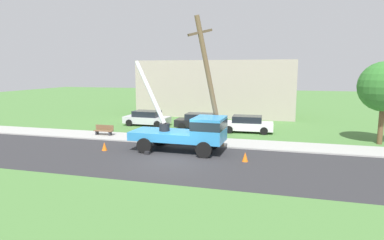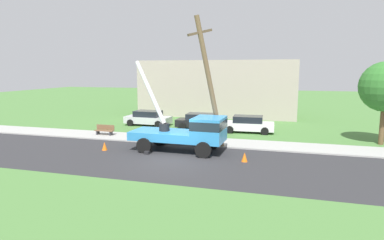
% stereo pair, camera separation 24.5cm
% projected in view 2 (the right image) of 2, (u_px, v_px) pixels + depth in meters
% --- Properties ---
extents(ground_plane, '(120.00, 120.00, 0.00)m').
position_uv_depth(ground_plane, '(214.00, 127.00, 31.00)').
color(ground_plane, '#477538').
extents(road_asphalt, '(80.00, 7.94, 0.01)m').
position_uv_depth(road_asphalt, '(172.00, 160.00, 19.60)').
color(road_asphalt, '#2B2B2D').
rests_on(road_asphalt, ground).
extents(sidewalk_strip, '(80.00, 2.86, 0.10)m').
position_uv_depth(sidewalk_strip, '(196.00, 141.00, 24.73)').
color(sidewalk_strip, '#9E9E99').
rests_on(sidewalk_strip, ground).
extents(utility_truck, '(6.76, 3.21, 5.98)m').
position_uv_depth(utility_truck, '(190.00, 131.00, 21.52)').
color(utility_truck, '#2D84C6').
rests_on(utility_truck, ground).
extents(leaning_utility_pole, '(2.19, 2.28, 8.82)m').
position_uv_depth(leaning_utility_pole, '(210.00, 82.00, 21.74)').
color(leaning_utility_pole, brown).
rests_on(leaning_utility_pole, ground).
extents(traffic_cone_ahead, '(0.36, 0.36, 0.56)m').
position_uv_depth(traffic_cone_ahead, '(245.00, 157.00, 19.32)').
color(traffic_cone_ahead, orange).
rests_on(traffic_cone_ahead, ground).
extents(traffic_cone_behind, '(0.36, 0.36, 0.56)m').
position_uv_depth(traffic_cone_behind, '(105.00, 146.00, 22.09)').
color(traffic_cone_behind, orange).
rests_on(traffic_cone_behind, ground).
extents(parked_sedan_silver, '(4.45, 2.11, 1.42)m').
position_uv_depth(parked_sedan_silver, '(148.00, 118.00, 31.94)').
color(parked_sedan_silver, '#B7B7BF').
rests_on(parked_sedan_silver, ground).
extents(parked_sedan_black, '(4.45, 2.10, 1.42)m').
position_uv_depth(parked_sedan_black, '(201.00, 121.00, 29.93)').
color(parked_sedan_black, black).
rests_on(parked_sedan_black, ground).
extents(parked_sedan_white, '(4.48, 2.15, 1.42)m').
position_uv_depth(parked_sedan_white, '(248.00, 124.00, 28.38)').
color(parked_sedan_white, silver).
rests_on(parked_sedan_white, ground).
extents(park_bench, '(1.60, 0.45, 0.90)m').
position_uv_depth(park_bench, '(105.00, 130.00, 26.83)').
color(park_bench, brown).
rests_on(park_bench, ground).
extents(lowrise_building_backdrop, '(18.00, 6.00, 6.40)m').
position_uv_depth(lowrise_building_backdrop, '(218.00, 88.00, 38.94)').
color(lowrise_building_backdrop, '#A5998C').
rests_on(lowrise_building_backdrop, ground).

